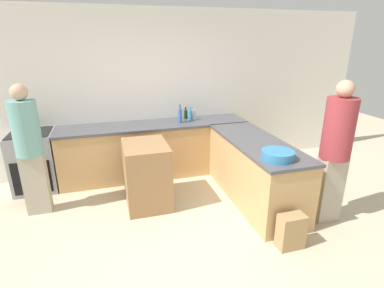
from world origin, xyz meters
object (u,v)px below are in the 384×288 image
(person_by_range, at_px, (29,146))
(mixing_bowl, at_px, (278,155))
(dish_soap_bottle, at_px, (190,115))
(water_bottle_blue, at_px, (180,115))
(paper_bag, at_px, (291,231))
(range_oven, at_px, (35,161))
(island_table, at_px, (147,174))
(person_at_peninsula, at_px, (335,149))
(vinegar_bottle_clear, at_px, (194,116))
(wine_bottle_dark, at_px, (186,114))

(person_by_range, bearing_deg, mixing_bowl, -22.51)
(dish_soap_bottle, xyz_separation_m, water_bottle_blue, (-0.20, -0.08, 0.03))
(water_bottle_blue, distance_m, person_by_range, 2.25)
(dish_soap_bottle, relative_size, paper_bag, 0.59)
(range_oven, height_order, island_table, range_oven)
(range_oven, xyz_separation_m, person_at_peninsula, (3.70, -1.99, 0.52))
(range_oven, height_order, paper_bag, range_oven)
(mixing_bowl, xyz_separation_m, vinegar_bottle_clear, (-0.41, 1.99, 0.02))
(vinegar_bottle_clear, distance_m, paper_bag, 2.56)
(range_oven, xyz_separation_m, mixing_bowl, (2.97, -1.92, 0.49))
(island_table, distance_m, person_at_peninsula, 2.43)
(range_oven, distance_m, dish_soap_bottle, 2.54)
(dish_soap_bottle, distance_m, person_at_peninsula, 2.37)
(paper_bag, bearing_deg, dish_soap_bottle, 101.07)
(island_table, distance_m, vinegar_bottle_clear, 1.50)
(person_at_peninsula, bearing_deg, range_oven, 151.78)
(range_oven, height_order, water_bottle_blue, water_bottle_blue)
(vinegar_bottle_clear, height_order, wine_bottle_dark, wine_bottle_dark)
(island_table, distance_m, mixing_bowl, 1.78)
(person_by_range, bearing_deg, person_at_peninsula, -19.12)
(range_oven, relative_size, person_by_range, 0.53)
(paper_bag, bearing_deg, wine_bottle_dark, 101.27)
(dish_soap_bottle, distance_m, vinegar_bottle_clear, 0.08)
(dish_soap_bottle, relative_size, wine_bottle_dark, 1.18)
(mixing_bowl, bearing_deg, island_table, 144.83)
(water_bottle_blue, relative_size, person_at_peninsula, 0.17)
(water_bottle_blue, bearing_deg, paper_bag, -73.91)
(mixing_bowl, xyz_separation_m, wine_bottle_dark, (-0.52, 2.11, 0.03))
(person_at_peninsula, bearing_deg, dish_soap_bottle, 121.12)
(range_oven, relative_size, wine_bottle_dark, 4.52)
(water_bottle_blue, relative_size, paper_bag, 0.76)
(vinegar_bottle_clear, bearing_deg, range_oven, -178.59)
(person_by_range, bearing_deg, range_oven, 100.97)
(vinegar_bottle_clear, xyz_separation_m, water_bottle_blue, (-0.28, -0.10, 0.05))
(water_bottle_blue, bearing_deg, person_by_range, -161.54)
(wine_bottle_dark, distance_m, water_bottle_blue, 0.28)
(vinegar_bottle_clear, distance_m, wine_bottle_dark, 0.17)
(island_table, distance_m, water_bottle_blue, 1.28)
(vinegar_bottle_clear, relative_size, person_at_peninsula, 0.10)
(wine_bottle_dark, bearing_deg, paper_bag, -78.73)
(mixing_bowl, height_order, wine_bottle_dark, wine_bottle_dark)
(paper_bag, bearing_deg, range_oven, 141.45)
(vinegar_bottle_clear, height_order, water_bottle_blue, water_bottle_blue)
(dish_soap_bottle, relative_size, person_by_range, 0.14)
(water_bottle_blue, height_order, paper_bag, water_bottle_blue)
(mixing_bowl, bearing_deg, person_at_peninsula, -5.00)
(wine_bottle_dark, xyz_separation_m, person_by_range, (-2.30, -0.94, -0.04))
(person_at_peninsula, bearing_deg, water_bottle_blue, 126.14)
(dish_soap_bottle, bearing_deg, range_oven, -179.14)
(water_bottle_blue, bearing_deg, wine_bottle_dark, 55.11)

